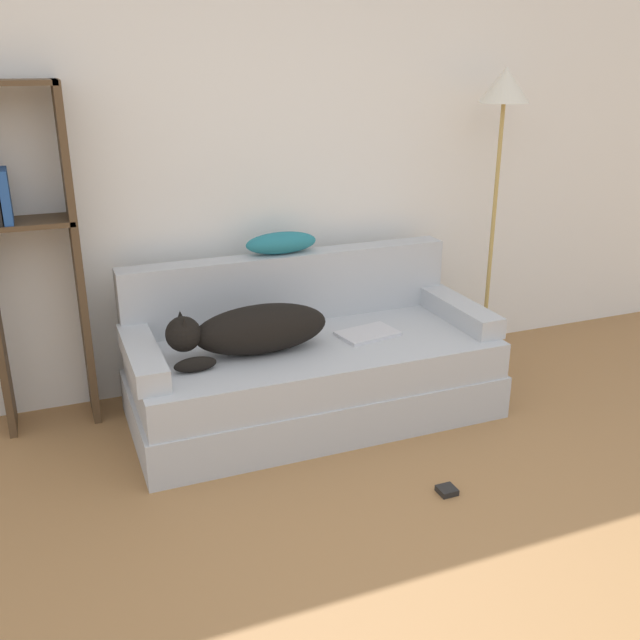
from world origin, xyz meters
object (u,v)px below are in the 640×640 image
Objects in this scene: floor_lamp at (502,121)px; dog at (251,330)px; bookshelf at (27,244)px; laptop at (368,334)px; power_adapter at (447,490)px; throw_pillow at (281,243)px; couch at (313,378)px.

dog is at bearing -168.32° from floor_lamp.
dog is at bearing -26.66° from bookshelf.
floor_lamp is (2.57, -0.15, 0.50)m from bookshelf.
laptop is at bearing -16.34° from bookshelf.
bookshelf is at bearing 139.34° from power_adapter.
dog is 1.19m from power_adapter.
dog is at bearing 125.18° from power_adapter.
laptop is at bearing -161.74° from floor_lamp.
throw_pillow is 1.28m from bookshelf.
dog is 2.03× the size of throw_pillow.
bookshelf reaches higher than dog.
bookshelf reaches higher than couch.
dog is at bearing 171.53° from laptop.
throw_pillow is 1.58m from power_adapter.
bookshelf is at bearing 153.97° from laptop.
dog is 0.61m from throw_pillow.
dog is 1.15m from bookshelf.
floor_lamp reaches higher than couch.
bookshelf reaches higher than laptop.
couch is 0.97m from power_adapter.
floor_lamp reaches higher than throw_pillow.
bookshelf is (-1.27, 0.06, 0.10)m from throw_pillow.
floor_lamp reaches higher than bookshelf.
couch is 1.57m from bookshelf.
power_adapter is (1.58, -1.36, -0.94)m from bookshelf.
power_adapter is (0.31, -1.30, -0.84)m from throw_pillow.
couch is 0.37m from laptop.
laptop reaches higher than power_adapter.
floor_lamp is (1.60, 0.33, 0.92)m from dog.
throw_pillow is at bearing 103.32° from power_adapter.
floor_lamp is at bearing 12.89° from couch.
floor_lamp is at bearing 50.56° from power_adapter.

